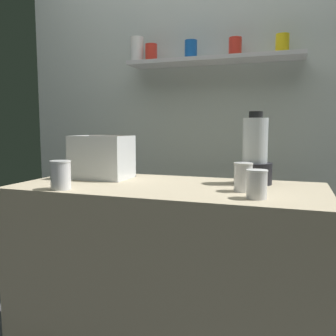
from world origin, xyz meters
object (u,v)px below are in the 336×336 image
(carrot_display_bin, at_px, (102,164))
(juice_cup_orange_middle, at_px, (257,186))
(blender_pitcher, at_px, (255,156))
(juice_cup_pomegranate_far_left, at_px, (61,177))
(juice_cup_orange_left, at_px, (243,179))

(carrot_display_bin, distance_m, juice_cup_orange_middle, 0.86)
(blender_pitcher, height_order, juice_cup_orange_middle, blender_pitcher)
(juice_cup_orange_middle, bearing_deg, juice_cup_pomegranate_far_left, -174.98)
(juice_cup_orange_left, bearing_deg, juice_cup_orange_middle, -63.45)
(blender_pitcher, relative_size, juice_cup_orange_middle, 3.10)
(juice_cup_orange_left, bearing_deg, blender_pitcher, 83.74)
(carrot_display_bin, bearing_deg, juice_cup_orange_middle, -19.45)
(juice_cup_orange_left, relative_size, juice_cup_orange_middle, 1.10)
(juice_cup_orange_left, xyz_separation_m, juice_cup_orange_middle, (0.07, -0.14, -0.00))
(blender_pitcher, height_order, juice_cup_pomegranate_far_left, blender_pitcher)
(juice_cup_pomegranate_far_left, height_order, juice_cup_orange_middle, juice_cup_pomegranate_far_left)
(juice_cup_orange_middle, bearing_deg, blender_pitcher, 97.13)
(carrot_display_bin, relative_size, blender_pitcher, 0.85)
(carrot_display_bin, distance_m, juice_cup_pomegranate_far_left, 0.36)
(juice_cup_pomegranate_far_left, relative_size, juice_cup_orange_left, 1.04)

